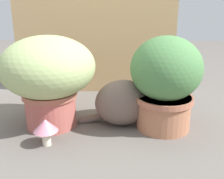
{
  "coord_description": "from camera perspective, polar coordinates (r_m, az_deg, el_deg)",
  "views": [
    {
      "loc": [
        0.17,
        -1.1,
        0.56
      ],
      "look_at": [
        0.13,
        0.05,
        0.18
      ],
      "focal_mm": 42.71,
      "sensor_mm": 36.0,
      "label": 1
    }
  ],
  "objects": [
    {
      "name": "cat",
      "position": [
        1.25,
        3.06,
        -2.29
      ],
      "size": [
        0.39,
        0.21,
        0.32
      ],
      "color": "brown",
      "rests_on": "ground"
    },
    {
      "name": "mushroom_ornament_red",
      "position": [
        1.22,
        -13.93,
        -4.27
      ],
      "size": [
        0.09,
        0.09,
        0.15
      ],
      "color": "silver",
      "rests_on": "ground"
    },
    {
      "name": "mushroom_ornament_pink",
      "position": [
        1.11,
        -14.03,
        -7.76
      ],
      "size": [
        0.1,
        0.1,
        0.12
      ],
      "color": "silver",
      "rests_on": "ground"
    },
    {
      "name": "leafy_planter",
      "position": [
        1.2,
        11.38,
        1.94
      ],
      "size": [
        0.32,
        0.32,
        0.43
      ],
      "color": "#AF6F4F",
      "rests_on": "ground"
    },
    {
      "name": "ground_plane",
      "position": [
        1.25,
        -6.22,
        -8.55
      ],
      "size": [
        6.0,
        6.0,
        0.0
      ],
      "primitive_type": "plane",
      "color": "#635D57"
    },
    {
      "name": "grass_planter",
      "position": [
        1.23,
        -13.49,
        3.27
      ],
      "size": [
        0.43,
        0.43,
        0.42
      ],
      "color": "#B35C53",
      "rests_on": "ground"
    },
    {
      "name": "cardboard_backdrop",
      "position": [
        1.68,
        -3.8,
        14.77
      ],
      "size": [
        1.0,
        0.03,
        0.92
      ],
      "primitive_type": "cube",
      "color": "tan",
      "rests_on": "ground"
    }
  ]
}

